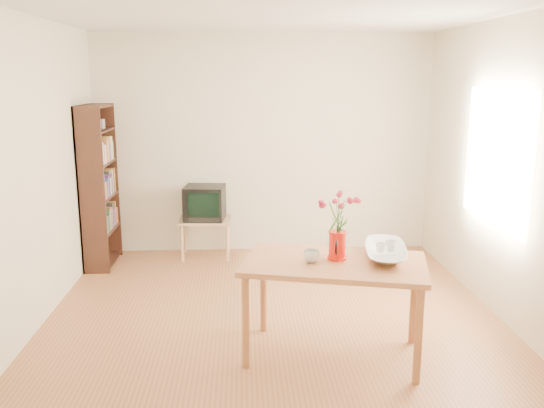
{
  "coord_description": "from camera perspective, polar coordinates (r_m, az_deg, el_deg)",
  "views": [
    {
      "loc": [
        -0.26,
        -4.62,
        2.09
      ],
      "look_at": [
        0.0,
        0.3,
        1.0
      ],
      "focal_mm": 38.0,
      "sensor_mm": 36.0,
      "label": 1
    }
  ],
  "objects": [
    {
      "name": "bookshelf",
      "position": [
        6.69,
        -16.7,
        1.16
      ],
      "size": [
        0.28,
        0.7,
        1.8
      ],
      "color": "black",
      "rests_on": "ground"
    },
    {
      "name": "mug",
      "position": [
        4.28,
        3.93,
        -5.17
      ],
      "size": [
        0.15,
        0.15,
        0.09
      ],
      "primitive_type": "imported",
      "rotation": [
        0.0,
        0.0,
        3.44
      ],
      "color": "white",
      "rests_on": "table"
    },
    {
      "name": "teacup_b",
      "position": [
        4.48,
        11.75,
        -2.86
      ],
      "size": [
        0.09,
        0.09,
        0.07
      ],
      "primitive_type": "imported",
      "rotation": [
        0.0,
        0.0,
        1.34
      ],
      "color": "white",
      "rests_on": "bowl"
    },
    {
      "name": "table",
      "position": [
        4.35,
        6.21,
        -6.78
      ],
      "size": [
        1.48,
        1.06,
        0.75
      ],
      "rotation": [
        0.0,
        0.0,
        -0.24
      ],
      "color": "#9B5B35",
      "rests_on": "ground"
    },
    {
      "name": "bowl",
      "position": [
        4.44,
        11.27,
        -2.43
      ],
      "size": [
        0.54,
        0.54,
        0.44
      ],
      "primitive_type": "imported",
      "rotation": [
        0.0,
        0.0,
        -0.18
      ],
      "color": "white",
      "rests_on": "table"
    },
    {
      "name": "tv_stand",
      "position": [
        6.82,
        -6.63,
        -2.08
      ],
      "size": [
        0.6,
        0.45,
        0.46
      ],
      "color": "tan",
      "rests_on": "ground"
    },
    {
      "name": "teacup_a",
      "position": [
        4.44,
        10.75,
        -3.02
      ],
      "size": [
        0.07,
        0.07,
        0.06
      ],
      "primitive_type": "imported",
      "rotation": [
        0.0,
        0.0,
        0.17
      ],
      "color": "white",
      "rests_on": "bowl"
    },
    {
      "name": "room",
      "position": [
        4.7,
        0.55,
        2.82
      ],
      "size": [
        4.5,
        4.5,
        4.5
      ],
      "color": "brown",
      "rests_on": "ground"
    },
    {
      "name": "pitcher",
      "position": [
        4.35,
        6.47,
        -4.2
      ],
      "size": [
        0.14,
        0.22,
        0.22
      ],
      "rotation": [
        0.0,
        0.0,
        -0.25
      ],
      "color": "red",
      "rests_on": "table"
    },
    {
      "name": "flowers",
      "position": [
        4.27,
        6.57,
        -0.55
      ],
      "size": [
        0.25,
        0.25,
        0.35
      ],
      "primitive_type": null,
      "color": "#BD2C4A",
      "rests_on": "pitcher"
    },
    {
      "name": "television",
      "position": [
        6.77,
        -6.68,
        0.2
      ],
      "size": [
        0.49,
        0.46,
        0.39
      ],
      "rotation": [
        0.0,
        0.0,
        -0.1
      ],
      "color": "black",
      "rests_on": "tv_stand"
    }
  ]
}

